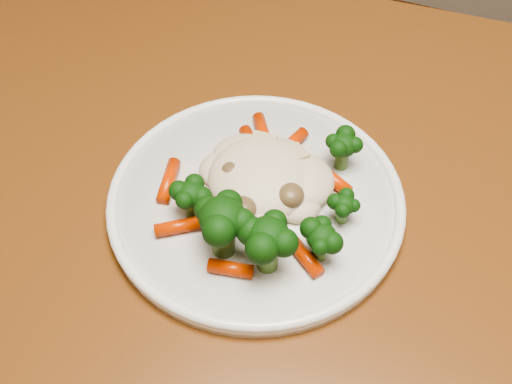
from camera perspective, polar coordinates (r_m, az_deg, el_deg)
dining_table at (r=0.62m, az=7.45°, el=-13.16°), size 1.31×0.91×0.75m
plate at (r=0.58m, az=0.00°, el=-0.87°), size 0.27×0.27×0.01m
meal at (r=0.55m, az=0.49°, el=-0.32°), size 0.19×0.19×0.06m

